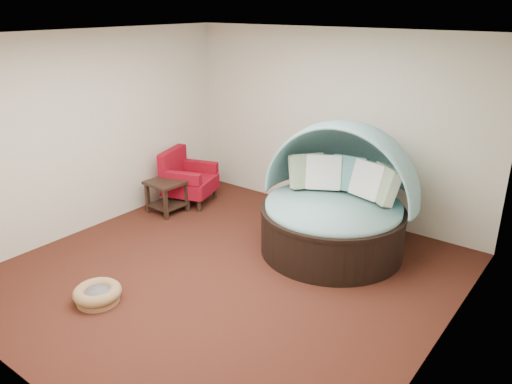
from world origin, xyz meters
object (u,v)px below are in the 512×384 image
Objects in this scene: canopy_daybed at (337,192)px; side_table at (167,192)px; pet_basket at (98,294)px; red_armchair at (187,179)px.

side_table is at bearing -176.38° from canopy_daybed.
pet_basket is (-1.45, -2.75, -0.71)m from canopy_daybed.
red_armchair is (-1.31, 2.74, 0.31)m from pet_basket.
side_table is (-2.71, -0.51, -0.47)m from canopy_daybed.
side_table is at bearing 119.14° from pet_basket.
canopy_daybed reaches higher than side_table.
canopy_daybed reaches higher than pet_basket.
red_armchair is at bearing 115.45° from pet_basket.
pet_basket is 1.20× the size of side_table.
canopy_daybed is 2.29× the size of red_armchair.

